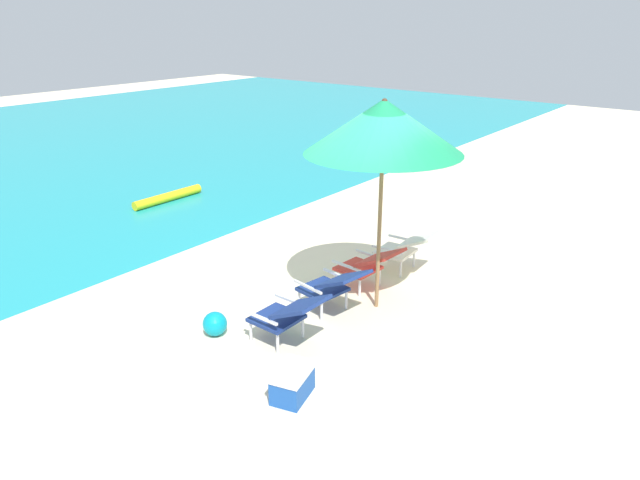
{
  "coord_description": "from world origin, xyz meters",
  "views": [
    {
      "loc": [
        -5.58,
        -4.2,
        3.57
      ],
      "look_at": [
        0.0,
        0.23,
        0.75
      ],
      "focal_mm": 32.21,
      "sensor_mm": 36.0,
      "label": 1
    }
  ],
  "objects_px": {
    "lounge_chair_near_right": "(368,263)",
    "lounge_chair_far_right": "(406,246)",
    "beach_ball": "(215,324)",
    "cooler_box": "(292,383)",
    "lounge_chair_far_left": "(288,313)",
    "beach_umbrella_center": "(384,127)",
    "swim_buoy": "(168,197)",
    "lounge_chair_near_left": "(332,285)"
  },
  "relations": [
    {
      "from": "beach_umbrella_center",
      "to": "beach_ball",
      "type": "xyz_separation_m",
      "value": [
        -1.79,
        1.11,
        -2.2
      ]
    },
    {
      "from": "lounge_chair_far_left",
      "to": "lounge_chair_near_left",
      "type": "relative_size",
      "value": 0.93
    },
    {
      "from": "lounge_chair_near_right",
      "to": "lounge_chair_far_right",
      "type": "relative_size",
      "value": 1.0
    },
    {
      "from": "lounge_chair_far_right",
      "to": "beach_ball",
      "type": "distance_m",
      "value": 3.1
    },
    {
      "from": "beach_umbrella_center",
      "to": "lounge_chair_near_right",
      "type": "bearing_deg",
      "value": 48.06
    },
    {
      "from": "lounge_chair_far_left",
      "to": "lounge_chair_near_left",
      "type": "distance_m",
      "value": 0.9
    },
    {
      "from": "lounge_chair_far_right",
      "to": "cooler_box",
      "type": "xyz_separation_m",
      "value": [
        -3.3,
        -0.65,
        -0.24
      ]
    },
    {
      "from": "swim_buoy",
      "to": "lounge_chair_far_left",
      "type": "distance_m",
      "value": 6.06
    },
    {
      "from": "lounge_chair_far_right",
      "to": "beach_umbrella_center",
      "type": "relative_size",
      "value": 0.34
    },
    {
      "from": "lounge_chair_far_left",
      "to": "lounge_chair_far_right",
      "type": "distance_m",
      "value": 2.59
    },
    {
      "from": "lounge_chair_far_left",
      "to": "lounge_chair_near_left",
      "type": "bearing_deg",
      "value": 2.88
    },
    {
      "from": "swim_buoy",
      "to": "lounge_chair_far_right",
      "type": "relative_size",
      "value": 1.76
    },
    {
      "from": "beach_ball",
      "to": "lounge_chair_near_right",
      "type": "bearing_deg",
      "value": -19.72
    },
    {
      "from": "swim_buoy",
      "to": "lounge_chair_far_left",
      "type": "relative_size",
      "value": 1.83
    },
    {
      "from": "swim_buoy",
      "to": "lounge_chair_far_right",
      "type": "bearing_deg",
      "value": -89.59
    },
    {
      "from": "swim_buoy",
      "to": "beach_umbrella_center",
      "type": "xyz_separation_m",
      "value": [
        -1.14,
        -5.79,
        2.25
      ]
    },
    {
      "from": "lounge_chair_near_left",
      "to": "lounge_chair_near_right",
      "type": "xyz_separation_m",
      "value": [
        0.83,
        0.02,
        0.0
      ]
    },
    {
      "from": "cooler_box",
      "to": "lounge_chair_far_left",
      "type": "bearing_deg",
      "value": 43.8
    },
    {
      "from": "lounge_chair_far_left",
      "to": "beach_ball",
      "type": "distance_m",
      "value": 0.94
    },
    {
      "from": "lounge_chair_far_right",
      "to": "swim_buoy",
      "type": "bearing_deg",
      "value": 90.41
    },
    {
      "from": "lounge_chair_far_left",
      "to": "cooler_box",
      "type": "height_order",
      "value": "lounge_chair_far_left"
    },
    {
      "from": "beach_umbrella_center",
      "to": "cooler_box",
      "type": "xyz_separation_m",
      "value": [
        -2.12,
        -0.39,
        -2.18
      ]
    },
    {
      "from": "lounge_chair_far_right",
      "to": "beach_umbrella_center",
      "type": "height_order",
      "value": "beach_umbrella_center"
    },
    {
      "from": "lounge_chair_far_left",
      "to": "beach_ball",
      "type": "xyz_separation_m",
      "value": [
        -0.38,
        0.82,
        -0.26
      ]
    },
    {
      "from": "lounge_chair_far_left",
      "to": "beach_ball",
      "type": "bearing_deg",
      "value": 115.17
    },
    {
      "from": "swim_buoy",
      "to": "lounge_chair_near_left",
      "type": "bearing_deg",
      "value": -106.85
    },
    {
      "from": "beach_umbrella_center",
      "to": "lounge_chair_far_right",
      "type": "bearing_deg",
      "value": 12.79
    },
    {
      "from": "lounge_chair_near_right",
      "to": "lounge_chair_far_right",
      "type": "xyz_separation_m",
      "value": [
        0.86,
        -0.09,
        0.0
      ]
    },
    {
      "from": "lounge_chair_near_right",
      "to": "beach_ball",
      "type": "bearing_deg",
      "value": 160.28
    },
    {
      "from": "lounge_chair_near_left",
      "to": "beach_ball",
      "type": "xyz_separation_m",
      "value": [
        -1.28,
        0.77,
        -0.26
      ]
    },
    {
      "from": "lounge_chair_far_left",
      "to": "lounge_chair_near_right",
      "type": "distance_m",
      "value": 1.73
    },
    {
      "from": "lounge_chair_far_right",
      "to": "lounge_chair_near_left",
      "type": "bearing_deg",
      "value": 177.56
    },
    {
      "from": "beach_umbrella_center",
      "to": "swim_buoy",
      "type": "bearing_deg",
      "value": 78.85
    },
    {
      "from": "lounge_chair_far_left",
      "to": "lounge_chair_far_right",
      "type": "bearing_deg",
      "value": -0.59
    },
    {
      "from": "lounge_chair_near_left",
      "to": "beach_umbrella_center",
      "type": "distance_m",
      "value": 2.04
    },
    {
      "from": "lounge_chair_far_right",
      "to": "beach_ball",
      "type": "bearing_deg",
      "value": 164.14
    },
    {
      "from": "lounge_chair_near_left",
      "to": "lounge_chair_far_left",
      "type": "bearing_deg",
      "value": -177.12
    },
    {
      "from": "lounge_chair_far_left",
      "to": "lounge_chair_far_right",
      "type": "height_order",
      "value": "same"
    },
    {
      "from": "cooler_box",
      "to": "beach_ball",
      "type": "bearing_deg",
      "value": 77.7
    },
    {
      "from": "beach_ball",
      "to": "lounge_chair_far_right",
      "type": "bearing_deg",
      "value": -15.86
    },
    {
      "from": "lounge_chair_near_left",
      "to": "beach_umbrella_center",
      "type": "bearing_deg",
      "value": -33.71
    },
    {
      "from": "lounge_chair_near_right",
      "to": "beach_ball",
      "type": "relative_size",
      "value": 3.12
    }
  ]
}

